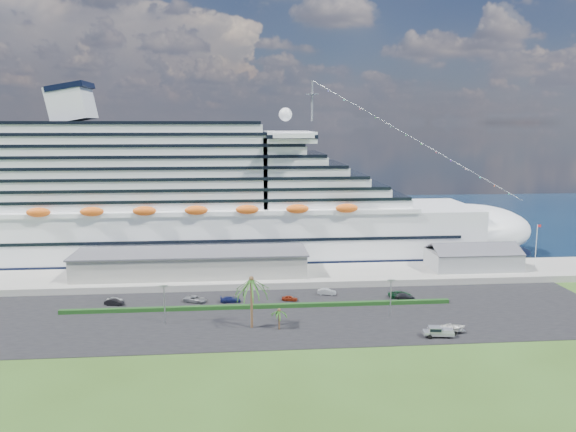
{
  "coord_description": "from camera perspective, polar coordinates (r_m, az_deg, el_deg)",
  "views": [
    {
      "loc": [
        -12.32,
        -105.75,
        41.52
      ],
      "look_at": [
        -0.25,
        30.0,
        18.85
      ],
      "focal_mm": 35.0,
      "sensor_mm": 36.0,
      "label": 1
    }
  ],
  "objects": [
    {
      "name": "parked_car_2",
      "position": [
        134.07,
        -9.41,
        -8.34
      ],
      "size": [
        5.95,
        4.36,
        1.5
      ],
      "primitive_type": "imported",
      "rotation": [
        0.0,
        0.0,
        1.18
      ],
      "color": "gray",
      "rests_on": "asphalt_lot"
    },
    {
      "name": "palm_short",
      "position": [
        114.95,
        -0.91,
        -9.79
      ],
      "size": [
        3.53,
        3.53,
        4.56
      ],
      "color": "#47301E",
      "rests_on": "ground"
    },
    {
      "name": "lamp_post_left",
      "position": [
        120.39,
        -12.45,
        -8.27
      ],
      "size": [
        1.6,
        0.35,
        8.27
      ],
      "color": "gray",
      "rests_on": "asphalt_lot"
    },
    {
      "name": "flagpole",
      "position": [
        170.68,
        23.92,
        -2.61
      ],
      "size": [
        1.08,
        0.16,
        12.0
      ],
      "color": "silver",
      "rests_on": "wharf"
    },
    {
      "name": "asphalt_lot",
      "position": [
        124.51,
        0.9,
        -10.01
      ],
      "size": [
        140.0,
        38.0,
        0.12
      ],
      "primitive_type": "cube",
      "color": "black",
      "rests_on": "ground"
    },
    {
      "name": "port_shed",
      "position": [
        163.58,
        18.28,
        -4.16
      ],
      "size": [
        24.0,
        12.31,
        7.37
      ],
      "color": "gray",
      "rests_on": "wharf"
    },
    {
      "name": "hedge",
      "position": [
        128.53,
        -2.93,
        -9.15
      ],
      "size": [
        88.0,
        1.1,
        0.9
      ],
      "primitive_type": "cube",
      "color": "black",
      "rests_on": "asphalt_lot"
    },
    {
      "name": "ground",
      "position": [
        114.28,
        1.49,
        -11.86
      ],
      "size": [
        420.0,
        420.0,
        0.0
      ],
      "primitive_type": "plane",
      "color": "#2C4517",
      "rests_on": "ground"
    },
    {
      "name": "palm_tall",
      "position": [
        114.43,
        -3.74,
        -6.98
      ],
      "size": [
        8.82,
        8.82,
        11.13
      ],
      "color": "#47301E",
      "rests_on": "ground"
    },
    {
      "name": "boat_trailer",
      "position": [
        118.36,
        16.32,
        -10.81
      ],
      "size": [
        6.35,
        4.26,
        1.8
      ],
      "color": "gray",
      "rests_on": "asphalt_lot"
    },
    {
      "name": "wharf",
      "position": [
        151.81,
        -0.24,
        -6.08
      ],
      "size": [
        240.0,
        20.0,
        1.8
      ],
      "primitive_type": "cube",
      "color": "gray",
      "rests_on": "ground"
    },
    {
      "name": "terminal_building",
      "position": [
        150.79,
        -9.78,
        -4.71
      ],
      "size": [
        61.0,
        15.0,
        6.3
      ],
      "color": "gray",
      "rests_on": "wharf"
    },
    {
      "name": "parked_car_5",
      "position": [
        138.25,
        3.96,
        -7.68
      ],
      "size": [
        4.76,
        2.71,
        1.48
      ],
      "primitive_type": "imported",
      "rotation": [
        0.0,
        0.0,
        1.3
      ],
      "color": "#9B9EA2",
      "rests_on": "asphalt_lot"
    },
    {
      "name": "parked_car_3",
      "position": [
        133.03,
        -5.87,
        -8.43
      ],
      "size": [
        4.77,
        1.98,
        1.38
      ],
      "primitive_type": "imported",
      "rotation": [
        0.0,
        0.0,
        1.58
      ],
      "color": "navy",
      "rests_on": "asphalt_lot"
    },
    {
      "name": "parked_car_6",
      "position": [
        138.47,
        11.3,
        -7.81
      ],
      "size": [
        5.63,
        2.73,
        1.54
      ],
      "primitive_type": "imported",
      "rotation": [
        0.0,
        0.0,
        1.6
      ],
      "color": "#0E391C",
      "rests_on": "asphalt_lot"
    },
    {
      "name": "parked_car_7",
      "position": [
        137.39,
        11.76,
        -7.99
      ],
      "size": [
        5.16,
        3.75,
        1.39
      ],
      "primitive_type": "imported",
      "rotation": [
        0.0,
        0.0,
        1.14
      ],
      "color": "black",
      "rests_on": "asphalt_lot"
    },
    {
      "name": "parked_car_1",
      "position": [
        136.28,
        -17.23,
        -8.36
      ],
      "size": [
        4.63,
        2.48,
        1.45
      ],
      "primitive_type": "imported",
      "rotation": [
        0.0,
        0.0,
        1.35
      ],
      "color": "black",
      "rests_on": "asphalt_lot"
    },
    {
      "name": "parked_car_0",
      "position": [
        138.22,
        -17.16,
        -8.14
      ],
      "size": [
        3.88,
        1.76,
        1.29
      ],
      "primitive_type": "imported",
      "rotation": [
        0.0,
        0.0,
        1.51
      ],
      "color": "silver",
      "rests_on": "asphalt_lot"
    },
    {
      "name": "parked_car_4",
      "position": [
        133.39,
        0.18,
        -8.35
      ],
      "size": [
        3.95,
        2.34,
        1.26
      ],
      "primitive_type": "imported",
      "rotation": [
        0.0,
        0.0,
        1.33
      ],
      "color": "maroon",
      "rests_on": "asphalt_lot"
    },
    {
      "name": "pickup_truck",
      "position": [
        115.72,
        14.98,
        -11.25
      ],
      "size": [
        6.14,
        2.98,
        2.07
      ],
      "color": "black",
      "rests_on": "asphalt_lot"
    },
    {
      "name": "lamp_post_right",
      "position": [
        123.66,
        10.4,
        -7.73
      ],
      "size": [
        1.6,
        0.35,
        8.27
      ],
      "color": "gray",
      "rests_on": "asphalt_lot"
    },
    {
      "name": "water",
      "position": [
        239.7,
        -2.06,
        -0.53
      ],
      "size": [
        420.0,
        160.0,
        0.02
      ],
      "primitive_type": "cube",
      "color": "black",
      "rests_on": "ground"
    },
    {
      "name": "cruise_ship",
      "position": [
        171.8,
        -8.1,
        1.04
      ],
      "size": [
        191.0,
        38.0,
        54.0
      ],
      "color": "silver",
      "rests_on": "ground"
    }
  ]
}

